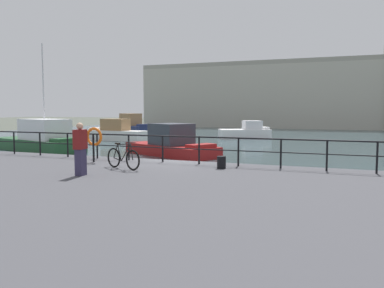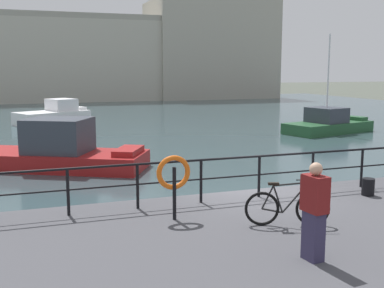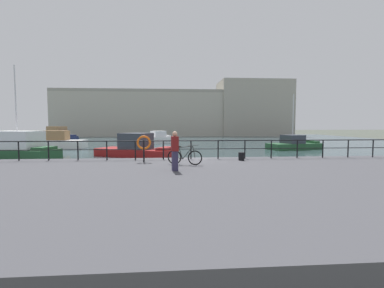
# 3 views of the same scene
# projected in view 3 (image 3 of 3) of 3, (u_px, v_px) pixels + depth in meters

# --- Properties ---
(ground_plane) EXTENTS (240.00, 240.00, 0.00)m
(ground_plane) POSITION_uv_depth(u_px,v_px,m) (193.00, 174.00, 16.97)
(ground_plane) COLOR #4C5147
(water_basin) EXTENTS (80.00, 60.00, 0.01)m
(water_basin) POSITION_uv_depth(u_px,v_px,m) (178.00, 142.00, 47.00)
(water_basin) COLOR #33474C
(water_basin) RESTS_ON ground_plane
(quay_promenade) EXTENTS (56.00, 13.00, 0.99)m
(quay_promenade) POSITION_uv_depth(u_px,v_px,m) (208.00, 191.00, 10.48)
(quay_promenade) COLOR #47474C
(quay_promenade) RESTS_ON ground_plane
(harbor_building) EXTENTS (57.41, 11.18, 13.70)m
(harbor_building) POSITION_uv_depth(u_px,v_px,m) (199.00, 113.00, 71.44)
(harbor_building) COLOR #B2AD9E
(harbor_building) RESTS_ON ground_plane
(moored_blue_motorboat) EXTENTS (6.70, 4.10, 6.42)m
(moored_blue_motorboat) POSITION_uv_depth(u_px,v_px,m) (294.00, 144.00, 33.21)
(moored_blue_motorboat) COLOR #23512D
(moored_blue_motorboat) RESTS_ON water_basin
(moored_white_yacht) EXTENTS (7.77, 5.80, 2.14)m
(moored_white_yacht) POSITION_uv_depth(u_px,v_px,m) (136.00, 148.00, 25.82)
(moored_white_yacht) COLOR maroon
(moored_white_yacht) RESTS_ON water_basin
(moored_cabin_cruiser) EXTENTS (5.93, 4.79, 1.89)m
(moored_cabin_cruiser) POSITION_uv_depth(u_px,v_px,m) (154.00, 139.00, 43.18)
(moored_cabin_cruiser) COLOR white
(moored_cabin_cruiser) RESTS_ON water_basin
(moored_red_daysailer) EXTENTS (6.64, 2.77, 2.15)m
(moored_red_daysailer) POSITION_uv_depth(u_px,v_px,m) (58.00, 142.00, 34.87)
(moored_red_daysailer) COLOR white
(moored_red_daysailer) RESTS_ON water_basin
(moored_small_launch) EXTENTS (9.19, 5.14, 7.84)m
(moored_small_launch) POSITION_uv_depth(u_px,v_px,m) (12.00, 148.00, 23.97)
(moored_small_launch) COLOR #23512D
(moored_small_launch) RESTS_ON water_basin
(moored_green_narrowboat) EXTENTS (5.88, 4.40, 2.61)m
(moored_green_narrowboat) POSITION_uv_depth(u_px,v_px,m) (59.00, 137.00, 42.68)
(moored_green_narrowboat) COLOR navy
(moored_green_narrowboat) RESTS_ON water_basin
(quay_railing) EXTENTS (25.11, 0.07, 1.08)m
(quay_railing) POSITION_uv_depth(u_px,v_px,m) (218.00, 146.00, 16.21)
(quay_railing) COLOR black
(quay_railing) RESTS_ON quay_promenade
(parked_bicycle) EXTENTS (1.69, 0.65, 0.98)m
(parked_bicycle) POSITION_uv_depth(u_px,v_px,m) (185.00, 157.00, 13.88)
(parked_bicycle) COLOR black
(parked_bicycle) RESTS_ON quay_promenade
(mooring_bollard) EXTENTS (0.32, 0.32, 0.44)m
(mooring_bollard) POSITION_uv_depth(u_px,v_px,m) (241.00, 156.00, 15.56)
(mooring_bollard) COLOR black
(mooring_bollard) RESTS_ON quay_promenade
(life_ring_stand) EXTENTS (0.75, 0.16, 1.40)m
(life_ring_stand) POSITION_uv_depth(u_px,v_px,m) (144.00, 143.00, 14.88)
(life_ring_stand) COLOR black
(life_ring_stand) RESTS_ON quay_promenade
(standing_person) EXTENTS (0.33, 0.47, 1.69)m
(standing_person) POSITION_uv_depth(u_px,v_px,m) (175.00, 151.00, 12.10)
(standing_person) COLOR #332D4C
(standing_person) RESTS_ON quay_promenade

